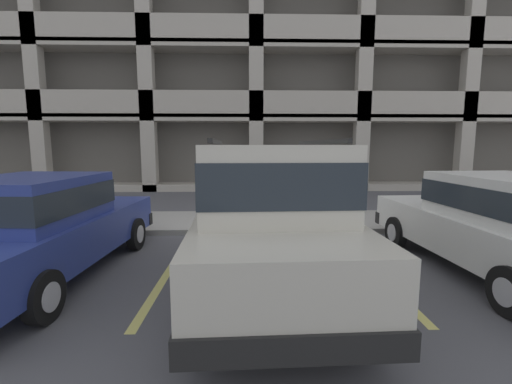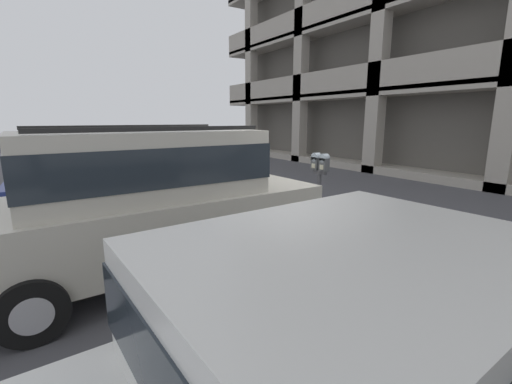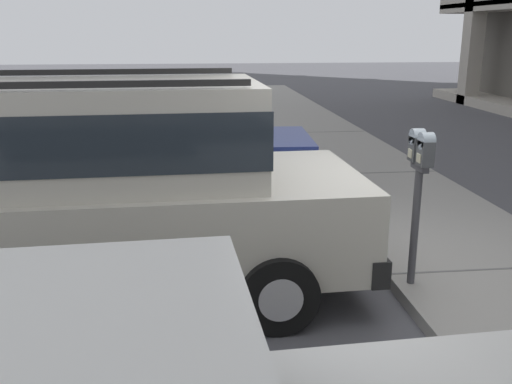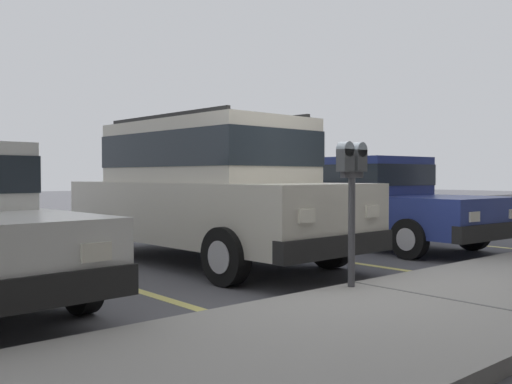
# 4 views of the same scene
# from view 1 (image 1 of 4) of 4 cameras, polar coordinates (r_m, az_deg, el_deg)

# --- Properties ---
(ground_plane) EXTENTS (80.00, 80.00, 0.10)m
(ground_plane) POSITION_cam_1_polar(r_m,az_deg,el_deg) (7.47, 1.46, -7.91)
(ground_plane) COLOR #4C4C51
(sidewalk) EXTENTS (40.00, 2.20, 0.12)m
(sidewalk) POSITION_cam_1_polar(r_m,az_deg,el_deg) (8.70, 1.01, -4.91)
(sidewalk) COLOR gray
(sidewalk) RESTS_ON ground_plane
(parking_stall_lines) EXTENTS (13.10, 4.80, 0.01)m
(parking_stall_lines) POSITION_cam_1_polar(r_m,az_deg,el_deg) (6.43, 17.00, -10.38)
(parking_stall_lines) COLOR #DBD16B
(parking_stall_lines) RESTS_ON ground_plane
(silver_suv) EXTENTS (2.14, 4.84, 2.03)m
(silver_suv) POSITION_cam_1_polar(r_m,az_deg,el_deg) (4.78, 1.92, -2.82)
(silver_suv) COLOR beige
(silver_suv) RESTS_ON ground_plane
(red_sedan) EXTENTS (2.01, 4.57, 1.54)m
(red_sedan) POSITION_cam_1_polar(r_m,az_deg,el_deg) (5.91, -32.33, -4.64)
(red_sedan) COLOR navy
(red_sedan) RESTS_ON ground_plane
(dark_hatchback) EXTENTS (2.00, 4.56, 1.54)m
(dark_hatchback) POSITION_cam_1_polar(r_m,az_deg,el_deg) (6.33, 35.36, -4.13)
(dark_hatchback) COLOR silver
(dark_hatchback) RESTS_ON ground_plane
(parking_meter_near) EXTENTS (0.35, 0.12, 1.44)m
(parking_meter_near) POSITION_cam_1_polar(r_m,az_deg,el_deg) (7.60, 2.91, 1.88)
(parking_meter_near) COLOR #47474C
(parking_meter_near) RESTS_ON sidewalk
(parking_garage) EXTENTS (32.00, 10.00, 19.25)m
(parking_garage) POSITION_cam_1_polar(r_m,az_deg,el_deg) (21.29, -0.43, 27.12)
(parking_garage) COLOR #5C5851
(parking_garage) RESTS_ON ground_plane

